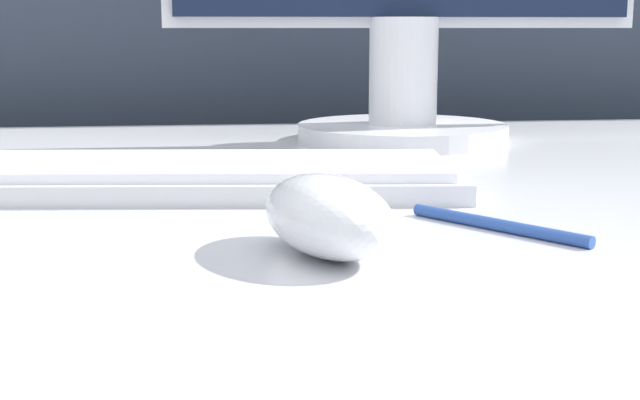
% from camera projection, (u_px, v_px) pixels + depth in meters
% --- Properties ---
extents(partition_panel, '(5.00, 0.03, 1.37)m').
position_uv_depth(partition_panel, '(232.00, 150.00, 1.34)').
color(partition_panel, '#333D4C').
rests_on(partition_panel, ground_plane).
extents(computer_mouse_near, '(0.09, 0.13, 0.05)m').
position_uv_depth(computer_mouse_near, '(327.00, 216.00, 0.51)').
color(computer_mouse_near, white).
rests_on(computer_mouse_near, desk).
extents(keyboard, '(0.42, 0.19, 0.02)m').
position_uv_depth(keyboard, '(207.00, 176.00, 0.71)').
color(keyboard, silver).
rests_on(keyboard, desk).
extents(pen, '(0.09, 0.11, 0.01)m').
position_uv_depth(pen, '(497.00, 225.00, 0.57)').
color(pen, '#284C9E').
rests_on(pen, desk).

